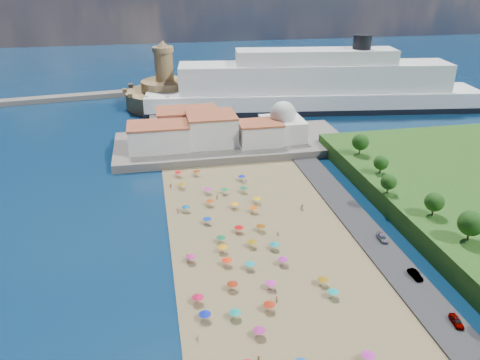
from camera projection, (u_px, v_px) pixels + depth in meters
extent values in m
plane|color=#071938|center=(244.00, 251.00, 117.64)|extent=(700.00, 700.00, 0.00)
cube|color=#59544C|center=(231.00, 144.00, 183.81)|extent=(90.00, 36.00, 3.00)
cube|color=#59544C|center=(170.00, 121.00, 211.27)|extent=(18.00, 70.00, 2.40)
cube|color=silver|center=(159.00, 137.00, 172.83)|extent=(22.00, 14.00, 9.00)
cube|color=silver|center=(212.00, 130.00, 177.69)|extent=(18.00, 16.00, 11.00)
cube|color=silver|center=(260.00, 134.00, 177.91)|extent=(16.00, 12.00, 8.00)
cube|color=silver|center=(188.00, 123.00, 187.20)|extent=(24.00, 14.00, 10.00)
cube|color=silver|center=(282.00, 129.00, 183.22)|extent=(16.00, 16.00, 8.00)
sphere|color=silver|center=(283.00, 114.00, 180.71)|extent=(10.00, 10.00, 10.00)
cylinder|color=silver|center=(283.00, 104.00, 179.12)|extent=(1.20, 1.20, 1.60)
cylinder|color=tan|center=(166.00, 98.00, 236.83)|extent=(40.00, 40.00, 8.00)
cylinder|color=tan|center=(165.00, 85.00, 234.11)|extent=(24.00, 24.00, 5.00)
cylinder|color=tan|center=(164.00, 66.00, 230.13)|extent=(9.00, 9.00, 14.00)
cylinder|color=tan|center=(163.00, 49.00, 226.70)|extent=(10.40, 10.40, 2.40)
cone|color=tan|center=(162.00, 44.00, 225.57)|extent=(6.00, 6.00, 3.00)
cube|color=black|center=(313.00, 107.00, 231.94)|extent=(165.39, 44.99, 2.63)
cube|color=white|center=(313.00, 100.00, 230.45)|extent=(164.34, 44.46, 9.76)
cube|color=white|center=(315.00, 77.00, 225.68)|extent=(131.53, 36.00, 13.01)
cube|color=white|center=(316.00, 56.00, 221.60)|extent=(77.21, 24.76, 6.51)
cylinder|color=black|center=(362.00, 42.00, 220.16)|extent=(8.67, 8.67, 6.51)
cylinder|color=gray|center=(259.00, 333.00, 89.76)|extent=(0.07, 0.07, 2.00)
cone|color=#A8247D|center=(259.00, 329.00, 89.38)|extent=(2.50, 2.50, 0.60)
cylinder|color=gray|center=(191.00, 259.00, 112.31)|extent=(0.07, 0.07, 2.00)
cone|color=#B32674|center=(191.00, 256.00, 111.93)|extent=(2.50, 2.50, 0.60)
cylinder|color=gray|center=(208.00, 191.00, 146.03)|extent=(0.07, 0.07, 2.00)
cone|color=#C52AAD|center=(208.00, 188.00, 145.65)|extent=(2.50, 2.50, 0.60)
cylinder|color=gray|center=(198.00, 299.00, 98.63)|extent=(0.07, 0.07, 2.00)
cone|color=#C20F38|center=(198.00, 296.00, 98.25)|extent=(2.50, 2.50, 0.60)
cylinder|color=gray|center=(235.00, 205.00, 137.17)|extent=(0.07, 0.07, 2.00)
cone|color=#FFA20D|center=(235.00, 203.00, 136.79)|extent=(2.50, 2.50, 0.60)
cylinder|color=gray|center=(235.00, 315.00, 94.37)|extent=(0.07, 0.07, 2.00)
cone|color=#109988|center=(235.00, 311.00, 93.99)|extent=(2.50, 2.50, 0.60)
cylinder|color=gray|center=(210.00, 203.00, 138.66)|extent=(0.07, 0.07, 2.00)
cone|color=#BA470E|center=(210.00, 200.00, 138.28)|extent=(2.50, 2.50, 0.60)
cylinder|color=gray|center=(232.00, 286.00, 102.69)|extent=(0.07, 0.07, 2.00)
cone|color=maroon|center=(232.00, 283.00, 102.31)|extent=(2.50, 2.50, 0.60)
cylinder|color=gray|center=(239.00, 229.00, 124.75)|extent=(0.07, 0.07, 2.00)
cone|color=red|center=(239.00, 226.00, 124.38)|extent=(2.50, 2.50, 0.60)
cylinder|color=gray|center=(242.00, 178.00, 154.83)|extent=(0.07, 0.07, 2.00)
cone|color=#0E27BD|center=(242.00, 176.00, 154.45)|extent=(2.50, 2.50, 0.60)
cylinder|color=gray|center=(257.00, 200.00, 140.25)|extent=(0.07, 0.07, 2.00)
cone|color=#E7B10C|center=(257.00, 197.00, 139.87)|extent=(2.50, 2.50, 0.60)
cylinder|color=gray|center=(179.00, 174.00, 157.82)|extent=(0.07, 0.07, 2.00)
cone|color=red|center=(178.00, 172.00, 157.44)|extent=(2.50, 2.50, 0.60)
cylinder|color=gray|center=(254.00, 210.00, 134.80)|extent=(0.07, 0.07, 2.00)
cone|color=#E05609|center=(254.00, 207.00, 134.43)|extent=(2.50, 2.50, 0.60)
cylinder|color=gray|center=(244.00, 190.00, 146.76)|extent=(0.07, 0.07, 2.00)
cone|color=#136E3B|center=(244.00, 187.00, 146.38)|extent=(2.50, 2.50, 0.60)
cylinder|color=gray|center=(207.00, 221.00, 128.96)|extent=(0.07, 0.07, 2.00)
cone|color=#0D36AE|center=(207.00, 218.00, 128.58)|extent=(2.50, 2.50, 0.60)
cylinder|color=gray|center=(252.00, 244.00, 118.30)|extent=(0.07, 0.07, 2.00)
cone|color=#96700D|center=(252.00, 241.00, 117.92)|extent=(2.50, 2.50, 0.60)
cylinder|color=gray|center=(205.00, 316.00, 93.88)|extent=(0.07, 0.07, 2.00)
cone|color=#0D1EAA|center=(205.00, 313.00, 93.50)|extent=(2.50, 2.50, 0.60)
cylinder|color=gray|center=(221.00, 239.00, 120.19)|extent=(0.07, 0.07, 2.00)
cone|color=#137038|center=(221.00, 236.00, 119.81)|extent=(2.50, 2.50, 0.60)
cylinder|color=gray|center=(223.00, 249.00, 116.19)|extent=(0.07, 0.07, 2.00)
cone|color=orange|center=(223.00, 246.00, 115.81)|extent=(2.50, 2.50, 0.60)
cylinder|color=gray|center=(186.00, 209.00, 135.38)|extent=(0.07, 0.07, 2.00)
cone|color=#0E5586|center=(186.00, 206.00, 135.00)|extent=(2.50, 2.50, 0.60)
cylinder|color=gray|center=(227.00, 262.00, 110.99)|extent=(0.07, 0.07, 2.00)
cone|color=#FF2C0B|center=(227.00, 259.00, 110.61)|extent=(2.50, 2.50, 0.60)
cylinder|color=gray|center=(368.00, 358.00, 84.01)|extent=(0.07, 0.07, 2.00)
cone|color=#BF28A8|center=(369.00, 354.00, 83.63)|extent=(2.50, 2.50, 0.60)
cylinder|color=gray|center=(274.00, 246.00, 117.26)|extent=(0.07, 0.07, 2.00)
cone|color=#0F868F|center=(274.00, 243.00, 116.88)|extent=(2.50, 2.50, 0.60)
cylinder|color=gray|center=(182.00, 186.00, 149.44)|extent=(0.07, 0.07, 2.00)
cone|color=#98710D|center=(182.00, 183.00, 149.06)|extent=(2.50, 2.50, 0.60)
cylinder|color=gray|center=(271.00, 285.00, 102.98)|extent=(0.07, 0.07, 2.00)
cone|color=#CC2BAB|center=(271.00, 282.00, 102.60)|extent=(2.50, 2.50, 0.60)
cylinder|color=gray|center=(261.00, 228.00, 125.42)|extent=(0.07, 0.07, 2.00)
cone|color=#7F440B|center=(261.00, 225.00, 125.04)|extent=(2.50, 2.50, 0.60)
cylinder|color=gray|center=(197.00, 173.00, 158.48)|extent=(0.07, 0.07, 2.00)
cone|color=#92370D|center=(197.00, 171.00, 158.11)|extent=(2.50, 2.50, 0.60)
cylinder|color=gray|center=(224.00, 191.00, 145.86)|extent=(0.07, 0.07, 2.00)
cone|color=#167E3D|center=(224.00, 189.00, 145.49)|extent=(2.50, 2.50, 0.60)
cylinder|color=gray|center=(250.00, 266.00, 109.64)|extent=(0.07, 0.07, 2.00)
cone|color=#1197A1|center=(250.00, 263.00, 109.26)|extent=(2.50, 2.50, 0.60)
cylinder|color=gray|center=(333.00, 294.00, 100.32)|extent=(0.07, 0.07, 2.00)
cone|color=#119F91|center=(333.00, 290.00, 99.94)|extent=(2.50, 2.50, 0.60)
cylinder|color=gray|center=(269.00, 307.00, 96.52)|extent=(0.07, 0.07, 2.00)
cone|color=#A9250D|center=(269.00, 303.00, 96.15)|extent=(2.50, 2.50, 0.60)
cylinder|color=gray|center=(283.00, 261.00, 111.29)|extent=(0.07, 0.07, 2.00)
cone|color=#AE259C|center=(283.00, 258.00, 110.92)|extent=(2.50, 2.50, 0.60)
cylinder|color=gray|center=(323.00, 282.00, 104.20)|extent=(0.07, 0.07, 2.00)
cone|color=#8F690D|center=(323.00, 278.00, 103.83)|extent=(2.50, 2.50, 0.60)
imported|color=tan|center=(187.00, 257.00, 113.04)|extent=(0.75, 0.94, 1.87)
imported|color=tan|center=(246.00, 181.00, 153.10)|extent=(1.18, 1.02, 1.59)
imported|color=tan|center=(278.00, 234.00, 122.92)|extent=(0.73, 0.54, 1.85)
imported|color=tan|center=(218.00, 197.00, 142.04)|extent=(1.07, 0.94, 1.84)
imported|color=tan|center=(259.00, 359.00, 83.75)|extent=(0.72, 1.74, 1.83)
imported|color=tan|center=(277.00, 299.00, 99.19)|extent=(0.94, 0.89, 1.62)
imported|color=tan|center=(197.00, 337.00, 88.95)|extent=(0.74, 0.66, 1.70)
imported|color=tan|center=(178.00, 211.00, 134.59)|extent=(0.88, 1.22, 1.70)
imported|color=tan|center=(171.00, 186.00, 149.45)|extent=(1.13, 1.04, 1.86)
imported|color=tan|center=(302.00, 207.00, 136.40)|extent=(1.80, 1.28, 1.87)
imported|color=gray|center=(382.00, 238.00, 120.69)|extent=(2.02, 4.60, 1.31)
imported|color=gray|center=(415.00, 275.00, 106.27)|extent=(1.77, 4.47, 1.45)
imported|color=gray|center=(456.00, 321.00, 92.45)|extent=(2.25, 4.39, 1.43)
cylinder|color=#382314|center=(469.00, 234.00, 110.15)|extent=(0.50, 0.50, 3.41)
sphere|color=#14380F|center=(471.00, 223.00, 108.87)|extent=(6.15, 6.15, 6.15)
cylinder|color=#382314|center=(433.00, 210.00, 121.48)|extent=(0.50, 0.50, 2.82)
sphere|color=#14380F|center=(435.00, 202.00, 120.42)|extent=(5.07, 5.07, 5.07)
cylinder|color=#382314|center=(388.00, 189.00, 133.43)|extent=(0.50, 0.50, 2.52)
sphere|color=#14380F|center=(389.00, 182.00, 132.48)|extent=(4.54, 4.54, 4.54)
cylinder|color=#382314|center=(380.00, 169.00, 146.16)|extent=(0.50, 0.50, 2.56)
sphere|color=#14380F|center=(381.00, 163.00, 145.19)|extent=(4.62, 4.62, 4.62)
cylinder|color=#382314|center=(360.00, 150.00, 160.76)|extent=(0.50, 0.50, 3.20)
sphere|color=#14380F|center=(360.00, 142.00, 159.56)|extent=(5.75, 5.75, 5.75)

